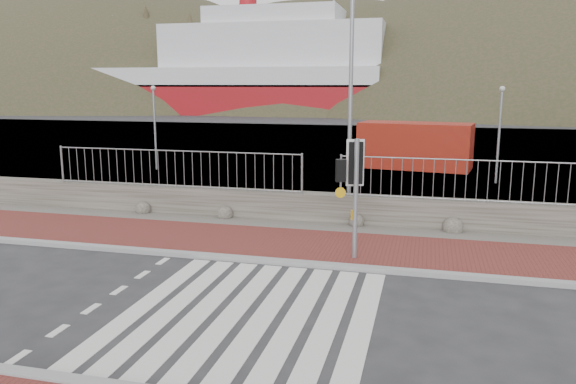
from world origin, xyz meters
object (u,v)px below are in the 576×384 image
(traffic_signal_far, at_px, (355,174))
(shipping_container, at_px, (415,146))
(ferry, at_px, (231,75))
(streetlight, at_px, (355,86))

(traffic_signal_far, xyz_separation_m, shipping_container, (1.01, 15.87, -1.00))
(traffic_signal_far, bearing_deg, ferry, -87.45)
(traffic_signal_far, bearing_deg, streetlight, -101.62)
(ferry, bearing_deg, traffic_signal_far, -67.88)
(ferry, height_order, shipping_container, ferry)
(ferry, distance_m, shipping_container, 55.59)
(shipping_container, bearing_deg, ferry, 128.61)
(streetlight, height_order, shipping_container, streetlight)
(traffic_signal_far, xyz_separation_m, streetlight, (-0.63, 4.47, 2.01))
(traffic_signal_far, distance_m, shipping_container, 15.93)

